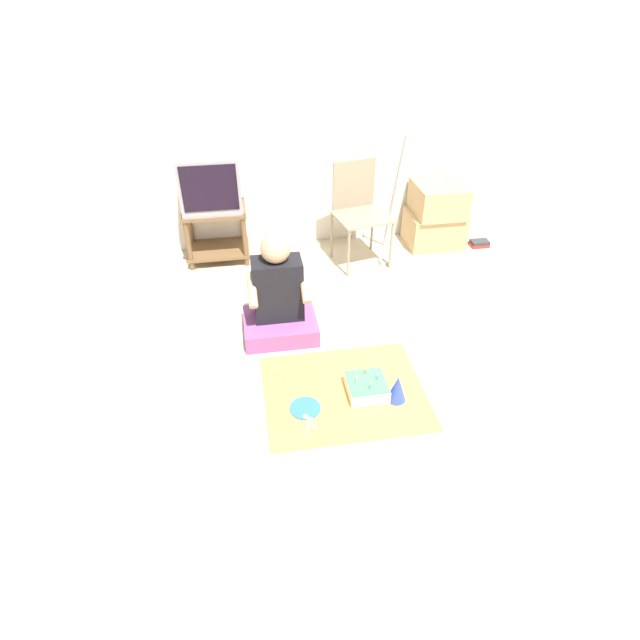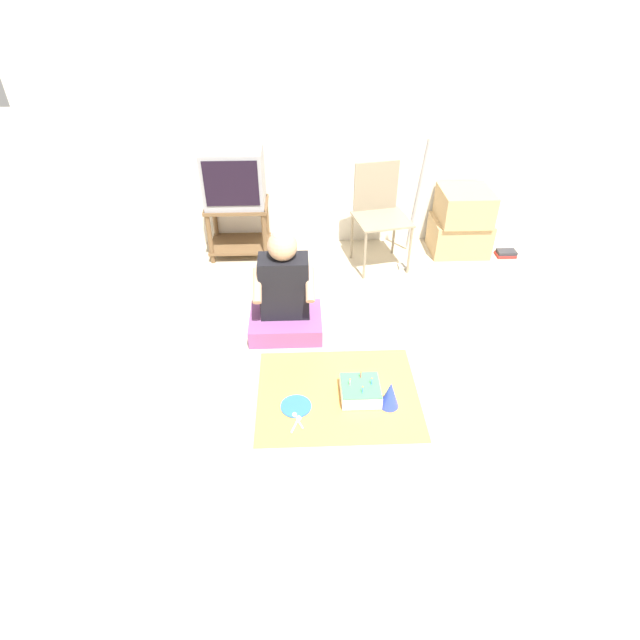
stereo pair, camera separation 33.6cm
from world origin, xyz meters
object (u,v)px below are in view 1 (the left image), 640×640
person_seated (279,299)px  paper_plate (305,408)px  cardboard_box_stack (436,215)px  tv (210,181)px  birthday_cake (367,387)px  book_pile (479,243)px  dust_mop (394,225)px  party_hat_blue (397,388)px  folding_chair (358,206)px

person_seated → paper_plate: 0.89m
cardboard_box_stack → tv: bearing=178.5°
birthday_cake → paper_plate: 0.43m
book_pile → paper_plate: 2.79m
cardboard_box_stack → dust_mop: size_ratio=0.52×
book_pile → paper_plate: (-2.03, -1.92, -0.02)m
tv → dust_mop: size_ratio=0.44×
book_pile → party_hat_blue: (-1.43, -1.94, 0.08)m
book_pile → party_hat_blue: size_ratio=0.95×
paper_plate → tv: bearing=104.1°
cardboard_box_stack → birthday_cake: (-1.16, -1.97, -0.25)m
paper_plate → cardboard_box_stack: bearing=52.4°
dust_mop → person_seated: bearing=-139.5°
tv → paper_plate: size_ratio=2.66×
cardboard_box_stack → paper_plate: (-1.58, -2.05, -0.29)m
folding_chair → person_seated: (-0.83, -1.05, -0.23)m
cardboard_box_stack → party_hat_blue: 2.29m
party_hat_blue → cardboard_box_stack: bearing=64.5°
dust_mop → paper_plate: dust_mop is taller
tv → birthday_cake: 2.34m
birthday_cake → party_hat_blue: bearing=-27.4°
folding_chair → paper_plate: 2.10m
cardboard_box_stack → book_pile: bearing=-15.4°
cardboard_box_stack → folding_chair: bearing=-169.1°
tv → folding_chair: bearing=-9.4°
birthday_cake → tv: bearing=115.1°
folding_chair → book_pile: size_ratio=4.93×
dust_mop → person_seated: dust_mop is taller
tv → folding_chair: (1.29, -0.21, -0.22)m
folding_chair → dust_mop: size_ratio=0.77×
folding_chair → paper_plate: bearing=-111.8°
cardboard_box_stack → person_seated: bearing=-143.9°
dust_mop → birthday_cake: bearing=-110.9°
dust_mop → book_pile: dust_mop is taller
person_seated → birthday_cake: size_ratio=3.48×
folding_chair → paper_plate: size_ratio=4.58×
cardboard_box_stack → dust_mop: 0.53m
person_seated → paper_plate: bearing=-85.0°
tv → dust_mop: 1.69m
dust_mop → paper_plate: bearing=-120.7°
dust_mop → birthday_cake: dust_mop is taller
book_pile → paper_plate: bearing=-136.5°
party_hat_blue → book_pile: bearing=53.6°
folding_chair → book_pile: (1.27, 0.04, -0.50)m
tv → person_seated: bearing=-70.2°
dust_mop → cardboard_box_stack: bearing=23.6°
book_pile → birthday_cake: 2.45m
dust_mop → birthday_cake: (-0.67, -1.75, -0.29)m
party_hat_blue → tv: bearing=118.0°
folding_chair → book_pile: folding_chair is taller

